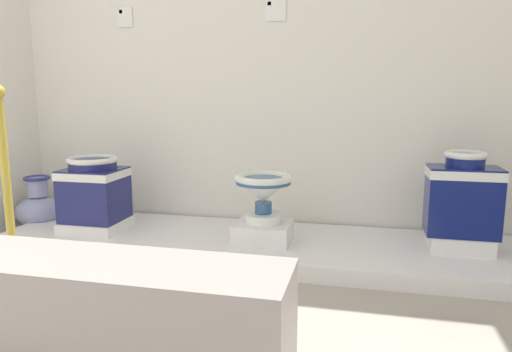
{
  "coord_description": "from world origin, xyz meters",
  "views": [
    {
      "loc": [
        2.47,
        -0.08,
        0.98
      ],
      "look_at": [
        1.84,
        2.64,
        0.49
      ],
      "focal_mm": 32.69,
      "sensor_mm": 36.0,
      "label": 1
    }
  ],
  "objects": [
    {
      "name": "plinth_block_rightmost",
      "position": [
        1.9,
        2.59,
        0.15
      ],
      "size": [
        0.34,
        0.29,
        0.12
      ],
      "primitive_type": "cube",
      "color": "white",
      "rests_on": "display_platform"
    },
    {
      "name": "plinth_block_tall_cobalt",
      "position": [
        0.76,
        2.59,
        0.13
      ],
      "size": [
        0.38,
        0.36,
        0.07
      ],
      "primitive_type": "cube",
      "color": "white",
      "rests_on": "display_platform"
    },
    {
      "name": "antique_toilet_broad_patterned",
      "position": [
        3.03,
        2.69,
        0.42
      ],
      "size": [
        0.39,
        0.25,
        0.48
      ],
      "color": "navy",
      "rests_on": "plinth_block_broad_patterned"
    },
    {
      "name": "antique_toilet_tall_cobalt",
      "position": [
        0.76,
        2.59,
        0.38
      ],
      "size": [
        0.37,
        0.33,
        0.42
      ],
      "color": "navy",
      "rests_on": "plinth_block_tall_cobalt"
    },
    {
      "name": "info_placard_first",
      "position": [
        0.79,
        3.08,
        1.52
      ],
      "size": [
        0.11,
        0.01,
        0.13
      ],
      "color": "white"
    },
    {
      "name": "plinth_block_broad_patterned",
      "position": [
        3.03,
        2.69,
        0.14
      ],
      "size": [
        0.34,
        0.28,
        0.09
      ],
      "primitive_type": "cube",
      "color": "white",
      "rests_on": "display_platform"
    },
    {
      "name": "stanchion_post_near_left",
      "position": [
        0.84,
        1.75,
        0.3
      ],
      "size": [
        0.26,
        0.26,
        1.02
      ],
      "color": "gold",
      "rests_on": "ground_plane"
    },
    {
      "name": "info_placard_second",
      "position": [
        1.87,
        3.08,
        1.53
      ],
      "size": [
        0.14,
        0.01,
        0.14
      ],
      "color": "white"
    },
    {
      "name": "display_platform",
      "position": [
        1.89,
        2.64,
        0.05
      ],
      "size": [
        3.37,
        0.84,
        0.09
      ],
      "primitive_type": "cube",
      "color": "white",
      "rests_on": "ground_plane"
    },
    {
      "name": "museum_bench",
      "position": [
        1.62,
        1.32,
        0.2
      ],
      "size": [
        1.28,
        0.36,
        0.4
      ],
      "primitive_type": "cube",
      "color": "gray",
      "rests_on": "ground_plane"
    },
    {
      "name": "antique_toilet_rightmost",
      "position": [
        1.9,
        2.59,
        0.41
      ],
      "size": [
        0.35,
        0.35,
        0.3
      ],
      "color": "white",
      "rests_on": "plinth_block_rightmost"
    },
    {
      "name": "decorative_vase_companion",
      "position": [
        0.2,
        2.76,
        0.16
      ],
      "size": [
        0.32,
        0.32,
        0.4
      ],
      "color": "navy",
      "rests_on": "ground_plane"
    }
  ]
}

